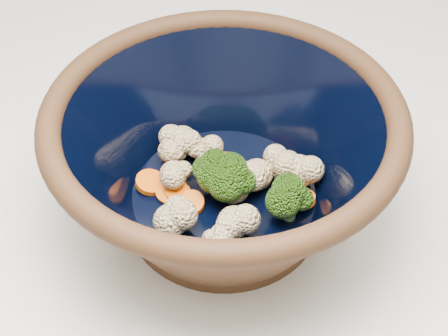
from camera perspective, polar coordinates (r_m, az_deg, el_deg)
name	(u,v)px	position (r m, az deg, el deg)	size (l,w,h in m)	color
mixing_bowl	(224,158)	(0.58, 0.00, 0.95)	(0.35, 0.35, 0.14)	black
vegetable_pile	(230,179)	(0.60, 0.60, -1.04)	(0.18, 0.15, 0.06)	#608442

